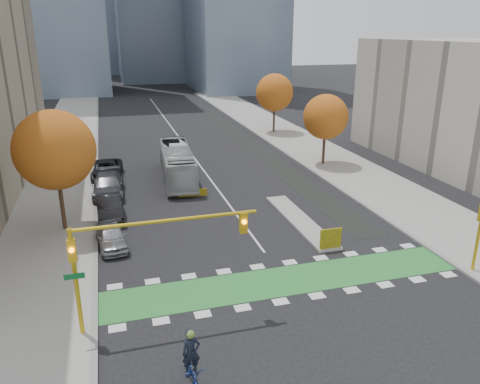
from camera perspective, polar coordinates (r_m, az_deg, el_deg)
ground at (r=24.91m, az=6.84°, el=-12.32°), size 300.00×300.00×0.00m
sidewalk_west at (r=41.80m, az=-21.89°, el=-0.18°), size 7.00×120.00×0.15m
sidewalk_east at (r=47.02m, az=12.76°, el=2.83°), size 7.00×120.00×0.15m
curb_west at (r=41.53m, az=-17.11°, el=0.26°), size 0.30×120.00×0.16m
curb_east at (r=45.48m, az=8.87°, el=2.53°), size 0.30×120.00×0.16m
bike_crossing at (r=26.10m, az=5.56°, el=-10.68°), size 20.00×3.00×0.01m
centre_line at (r=61.45m, az=-7.64°, el=6.89°), size 0.15×70.00×0.01m
bike_lane_paint at (r=53.59m, az=1.99°, el=5.23°), size 2.50×50.00×0.01m
median_island at (r=33.68m, az=7.29°, el=-3.44°), size 1.60×10.00×0.16m
hazard_board at (r=29.43m, az=11.00°, el=-5.59°), size 1.40×0.12×1.30m
tree_west at (r=32.48m, az=-21.65°, el=4.77°), size 5.20×5.20×8.22m
tree_east_near at (r=46.98m, az=10.40°, el=8.99°), size 4.40×4.40×7.08m
tree_east_far at (r=61.68m, az=4.23°, el=11.99°), size 4.80×4.80×7.65m
traffic_signal_west at (r=20.96m, az=-12.72°, el=-6.55°), size 8.53×0.56×5.20m
traffic_signal_east at (r=28.78m, az=27.22°, el=-3.87°), size 0.35×0.43×4.10m
cyclist at (r=19.04m, az=-5.90°, el=-20.54°), size 0.87×2.20×2.49m
bus at (r=42.62m, az=-7.66°, el=3.49°), size 3.34×11.13×3.06m
parked_car_a at (r=30.50m, az=-15.44°, el=-5.22°), size 2.15×4.35×1.43m
parked_car_b at (r=35.10m, az=-15.65°, el=-1.79°), size 1.90×4.99×1.62m
parked_car_c at (r=39.81m, az=-15.80°, el=0.77°), size 2.63×6.02×1.72m
parked_car_d at (r=44.62m, az=-15.91°, el=2.64°), size 3.05×5.86×1.58m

